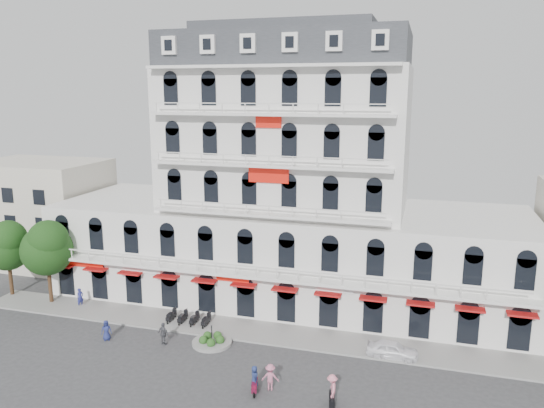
# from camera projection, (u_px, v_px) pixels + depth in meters

# --- Properties ---
(ground) EXTENTS (120.00, 120.00, 0.00)m
(ground) POSITION_uv_depth(u_px,v_px,m) (219.00, 389.00, 36.04)
(ground) COLOR #38383A
(ground) RESTS_ON ground
(sidewalk) EXTENTS (53.00, 4.00, 0.16)m
(sidewalk) POSITION_uv_depth(u_px,v_px,m) (259.00, 332.00, 44.47)
(sidewalk) COLOR gray
(sidewalk) RESTS_ON ground
(main_building) EXTENTS (45.00, 15.00, 25.80)m
(main_building) POSITION_uv_depth(u_px,v_px,m) (287.00, 196.00, 50.85)
(main_building) COLOR silver
(main_building) RESTS_ON ground
(flank_building_west) EXTENTS (14.00, 10.00, 12.00)m
(flank_building_west) POSITION_uv_depth(u_px,v_px,m) (42.00, 212.00, 61.78)
(flank_building_west) COLOR beige
(flank_building_west) RESTS_ON ground
(traffic_island) EXTENTS (3.20, 3.20, 1.60)m
(traffic_island) POSITION_uv_depth(u_px,v_px,m) (212.00, 341.00, 42.45)
(traffic_island) COLOR gray
(traffic_island) RESTS_ON ground
(parked_scooter_row) EXTENTS (4.40, 1.80, 1.10)m
(parked_scooter_row) POSITION_uv_depth(u_px,v_px,m) (189.00, 324.00, 46.04)
(parked_scooter_row) COLOR black
(parked_scooter_row) RESTS_ON ground
(tree_west_outer) EXTENTS (4.50, 4.48, 7.76)m
(tree_west_outer) POSITION_uv_depth(u_px,v_px,m) (7.00, 244.00, 51.40)
(tree_west_outer) COLOR #382314
(tree_west_outer) RESTS_ON ground
(tree_west_inner) EXTENTS (4.76, 4.76, 8.25)m
(tree_west_inner) POSITION_uv_depth(u_px,v_px,m) (47.00, 246.00, 49.49)
(tree_west_inner) COLOR #382314
(tree_west_inner) RESTS_ON ground
(parked_car) EXTENTS (3.92, 1.64, 1.32)m
(parked_car) POSITION_uv_depth(u_px,v_px,m) (392.00, 350.00, 40.18)
(parked_car) COLOR white
(parked_car) RESTS_ON ground
(rider_east) EXTENTS (0.71, 1.68, 1.97)m
(rider_east) POSITION_uv_depth(u_px,v_px,m) (255.00, 380.00, 35.43)
(rider_east) COLOR maroon
(rider_east) RESTS_ON ground
(rider_center) EXTENTS (0.90, 1.69, 2.32)m
(rider_center) POSITION_uv_depth(u_px,v_px,m) (332.00, 390.00, 33.69)
(rider_center) COLOR black
(rider_center) RESTS_ON ground
(pedestrian_left) EXTENTS (0.98, 0.90, 1.68)m
(pedestrian_left) POSITION_uv_depth(u_px,v_px,m) (106.00, 330.00, 43.02)
(pedestrian_left) COLOR navy
(pedestrian_left) RESTS_ON ground
(pedestrian_mid) EXTENTS (1.18, 0.77, 1.87)m
(pedestrian_mid) POSITION_uv_depth(u_px,v_px,m) (163.00, 334.00, 42.20)
(pedestrian_mid) COLOR #4F5056
(pedestrian_mid) RESTS_ON ground
(pedestrian_right) EXTENTS (1.29, 0.86, 1.86)m
(pedestrian_right) POSITION_uv_depth(u_px,v_px,m) (270.00, 377.00, 35.82)
(pedestrian_right) COLOR #C96A88
(pedestrian_right) RESTS_ON ground
(pedestrian_far) EXTENTS (0.64, 0.78, 1.82)m
(pedestrian_far) POSITION_uv_depth(u_px,v_px,m) (80.00, 298.00, 49.63)
(pedestrian_far) COLOR navy
(pedestrian_far) RESTS_ON ground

